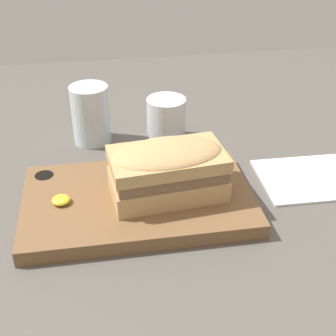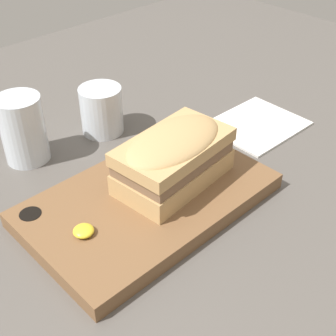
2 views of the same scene
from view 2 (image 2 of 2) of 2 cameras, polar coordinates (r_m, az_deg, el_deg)
The scene contains 7 objects.
dining_table at distance 70.97cm, azimuth -2.95°, elevation -2.24°, with size 165.98×124.76×2.00cm.
serving_board at distance 65.17cm, azimuth -2.46°, elevation -3.87°, with size 33.76×20.73×2.42cm.
sandwich at distance 63.97cm, azimuth 0.68°, elevation 1.53°, with size 17.19×10.87×8.08cm.
mustard_dollop at distance 59.03cm, azimuth -10.25°, elevation -7.55°, with size 2.63×2.63×1.05cm.
water_glass at distance 75.88cm, azimuth -17.16°, elevation 4.09°, with size 6.93×6.93×10.80cm.
wine_glass at distance 80.95cm, azimuth -8.08°, elevation 6.71°, with size 7.20×7.20×8.15cm.
napkin at distance 84.79cm, azimuth 10.76°, elevation 5.22°, with size 15.91×13.49×0.40cm.
Camera 2 is at (-35.58, -42.43, 45.40)cm, focal length 50.00 mm.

